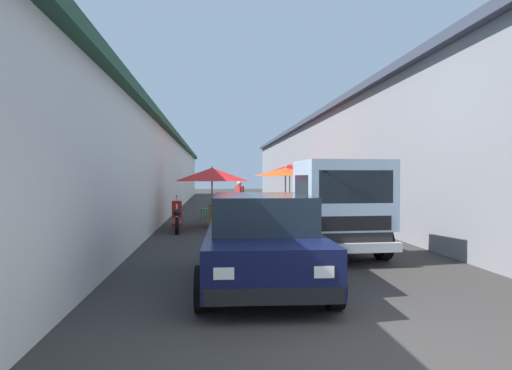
{
  "coord_description": "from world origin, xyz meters",
  "views": [
    {
      "loc": [
        -3.84,
        1.63,
        1.75
      ],
      "look_at": [
        10.57,
        0.19,
        1.47
      ],
      "focal_mm": 30.39,
      "sensor_mm": 36.0,
      "label": 1
    }
  ],
  "objects_px": {
    "delivery_truck": "(332,208)",
    "plastic_stool": "(204,211)",
    "parked_scooter": "(177,218)",
    "fruit_stall_mid_lane": "(213,180)",
    "vendor_by_crates": "(239,197)",
    "fruit_stall_far_right": "(286,180)",
    "hatchback_car": "(261,239)",
    "fruit_stall_near_left": "(290,175)"
  },
  "relations": [
    {
      "from": "fruit_stall_near_left",
      "to": "vendor_by_crates",
      "type": "relative_size",
      "value": 1.55
    },
    {
      "from": "fruit_stall_mid_lane",
      "to": "hatchback_car",
      "type": "xyz_separation_m",
      "value": [
        -8.32,
        -0.77,
        -0.89
      ]
    },
    {
      "from": "vendor_by_crates",
      "to": "plastic_stool",
      "type": "height_order",
      "value": "vendor_by_crates"
    },
    {
      "from": "fruit_stall_mid_lane",
      "to": "plastic_stool",
      "type": "bearing_deg",
      "value": 7.85
    },
    {
      "from": "fruit_stall_mid_lane",
      "to": "fruit_stall_far_right",
      "type": "xyz_separation_m",
      "value": [
        1.95,
        -2.94,
        0.0
      ]
    },
    {
      "from": "fruit_stall_far_right",
      "to": "hatchback_car",
      "type": "bearing_deg",
      "value": 168.08
    },
    {
      "from": "fruit_stall_far_right",
      "to": "vendor_by_crates",
      "type": "xyz_separation_m",
      "value": [
        0.77,
        1.85,
        -0.73
      ]
    },
    {
      "from": "fruit_stall_near_left",
      "to": "delivery_truck",
      "type": "bearing_deg",
      "value": 174.47
    },
    {
      "from": "fruit_stall_far_right",
      "to": "vendor_by_crates",
      "type": "relative_size",
      "value": 1.66
    },
    {
      "from": "delivery_truck",
      "to": "vendor_by_crates",
      "type": "distance_m",
      "value": 8.72
    },
    {
      "from": "vendor_by_crates",
      "to": "delivery_truck",
      "type": "bearing_deg",
      "value": -169.79
    },
    {
      "from": "fruit_stall_near_left",
      "to": "hatchback_car",
      "type": "xyz_separation_m",
      "value": [
        -14.14,
        3.0,
        -1.07
      ]
    },
    {
      "from": "hatchback_car",
      "to": "plastic_stool",
      "type": "xyz_separation_m",
      "value": [
        11.05,
        1.15,
        -0.41
      ]
    },
    {
      "from": "vendor_by_crates",
      "to": "plastic_stool",
      "type": "distance_m",
      "value": 1.58
    },
    {
      "from": "fruit_stall_mid_lane",
      "to": "vendor_by_crates",
      "type": "height_order",
      "value": "fruit_stall_mid_lane"
    },
    {
      "from": "vendor_by_crates",
      "to": "hatchback_car",
      "type": "bearing_deg",
      "value": 178.33
    },
    {
      "from": "vendor_by_crates",
      "to": "plastic_stool",
      "type": "relative_size",
      "value": 3.6
    },
    {
      "from": "fruit_stall_far_right",
      "to": "plastic_stool",
      "type": "relative_size",
      "value": 5.99
    },
    {
      "from": "hatchback_car",
      "to": "parked_scooter",
      "type": "distance_m",
      "value": 7.19
    },
    {
      "from": "delivery_truck",
      "to": "parked_scooter",
      "type": "xyz_separation_m",
      "value": [
        4.46,
        3.78,
        -0.59
      ]
    },
    {
      "from": "parked_scooter",
      "to": "plastic_stool",
      "type": "bearing_deg",
      "value": -10.54
    },
    {
      "from": "fruit_stall_mid_lane",
      "to": "fruit_stall_near_left",
      "type": "bearing_deg",
      "value": -32.94
    },
    {
      "from": "fruit_stall_mid_lane",
      "to": "plastic_stool",
      "type": "xyz_separation_m",
      "value": [
        2.73,
        0.38,
        -1.3
      ]
    },
    {
      "from": "fruit_stall_mid_lane",
      "to": "fruit_stall_near_left",
      "type": "xyz_separation_m",
      "value": [
        5.81,
        -3.77,
        0.18
      ]
    },
    {
      "from": "fruit_stall_far_right",
      "to": "plastic_stool",
      "type": "bearing_deg",
      "value": 76.81
    },
    {
      "from": "fruit_stall_far_right",
      "to": "parked_scooter",
      "type": "bearing_deg",
      "value": 129.35
    },
    {
      "from": "fruit_stall_mid_lane",
      "to": "vendor_by_crates",
      "type": "xyz_separation_m",
      "value": [
        2.73,
        -1.09,
        -0.73
      ]
    },
    {
      "from": "fruit_stall_near_left",
      "to": "plastic_stool",
      "type": "xyz_separation_m",
      "value": [
        -3.08,
        4.14,
        -1.48
      ]
    },
    {
      "from": "fruit_stall_far_right",
      "to": "parked_scooter",
      "type": "height_order",
      "value": "fruit_stall_far_right"
    },
    {
      "from": "parked_scooter",
      "to": "delivery_truck",
      "type": "bearing_deg",
      "value": -139.69
    },
    {
      "from": "fruit_stall_far_right",
      "to": "delivery_truck",
      "type": "xyz_separation_m",
      "value": [
        -7.81,
        0.3,
        -0.59
      ]
    },
    {
      "from": "parked_scooter",
      "to": "fruit_stall_far_right",
      "type": "bearing_deg",
      "value": -50.65
    },
    {
      "from": "fruit_stall_near_left",
      "to": "plastic_stool",
      "type": "height_order",
      "value": "fruit_stall_near_left"
    },
    {
      "from": "delivery_truck",
      "to": "parked_scooter",
      "type": "relative_size",
      "value": 2.95
    },
    {
      "from": "plastic_stool",
      "to": "fruit_stall_mid_lane",
      "type": "bearing_deg",
      "value": -172.15
    },
    {
      "from": "fruit_stall_mid_lane",
      "to": "delivery_truck",
      "type": "distance_m",
      "value": 6.45
    },
    {
      "from": "fruit_stall_near_left",
      "to": "delivery_truck",
      "type": "distance_m",
      "value": 11.75
    },
    {
      "from": "delivery_truck",
      "to": "plastic_stool",
      "type": "bearing_deg",
      "value": 19.36
    },
    {
      "from": "fruit_stall_mid_lane",
      "to": "fruit_stall_far_right",
      "type": "distance_m",
      "value": 3.53
    },
    {
      "from": "delivery_truck",
      "to": "vendor_by_crates",
      "type": "height_order",
      "value": "delivery_truck"
    },
    {
      "from": "fruit_stall_mid_lane",
      "to": "vendor_by_crates",
      "type": "distance_m",
      "value": 3.03
    },
    {
      "from": "fruit_stall_mid_lane",
      "to": "delivery_truck",
      "type": "bearing_deg",
      "value": -155.73
    }
  ]
}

